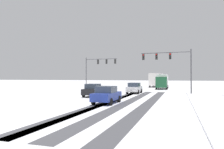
# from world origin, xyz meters

# --- Properties ---
(wheel_track_left_lane) EXTENTS (1.12, 29.13, 0.01)m
(wheel_track_left_lane) POSITION_xyz_m (3.52, 13.24, 0.00)
(wheel_track_left_lane) COLOR #4C4C51
(wheel_track_left_lane) RESTS_ON ground
(wheel_track_right_lane) EXTENTS (1.10, 29.13, 0.01)m
(wheel_track_right_lane) POSITION_xyz_m (5.60, 13.24, 0.00)
(wheel_track_right_lane) COLOR #4C4C51
(wheel_track_right_lane) RESTS_ON ground
(wheel_track_center) EXTENTS (0.70, 29.13, 0.01)m
(wheel_track_center) POSITION_xyz_m (1.78, 13.24, 0.00)
(wheel_track_center) COLOR #4C4C51
(wheel_track_center) RESTS_ON ground
(wheel_track_oncoming) EXTENTS (1.17, 29.13, 0.01)m
(wheel_track_oncoming) POSITION_xyz_m (1.57, 13.24, 0.00)
(wheel_track_oncoming) COLOR #4C4C51
(wheel_track_oncoming) RESTS_ON ground
(sidewalk_kerb_right) EXTENTS (4.00, 29.13, 0.12)m
(sidewalk_kerb_right) POSITION_xyz_m (11.38, 11.92, 0.06)
(sidewalk_kerb_right) COLOR white
(sidewalk_kerb_right) RESTS_ON ground
(traffic_signal_far_left) EXTENTS (6.80, 0.59, 6.50)m
(traffic_signal_far_left) POSITION_xyz_m (-7.27, 32.35, 4.81)
(traffic_signal_far_left) COLOR #47474C
(traffic_signal_far_left) RESTS_ON ground
(traffic_signal_near_right) EXTENTS (7.32, 0.53, 6.50)m
(traffic_signal_near_right) POSITION_xyz_m (7.05, 24.58, 4.83)
(traffic_signal_near_right) COLOR #47474C
(traffic_signal_near_right) RESTS_ON ground
(car_white_lead) EXTENTS (1.89, 4.13, 1.62)m
(car_white_lead) POSITION_xyz_m (1.88, 23.79, 0.82)
(car_white_lead) COLOR silver
(car_white_lead) RESTS_ON ground
(car_black_second) EXTENTS (2.02, 4.19, 1.62)m
(car_black_second) POSITION_xyz_m (-2.04, 17.12, 0.82)
(car_black_second) COLOR black
(car_black_second) RESTS_ON ground
(car_blue_third) EXTENTS (1.88, 4.12, 1.62)m
(car_blue_third) POSITION_xyz_m (1.87, 10.94, 0.82)
(car_blue_third) COLOR #233899
(car_blue_third) RESTS_ON ground
(bus_oncoming) EXTENTS (2.76, 11.03, 3.38)m
(bus_oncoming) POSITION_xyz_m (2.86, 47.48, 1.99)
(bus_oncoming) COLOR silver
(bus_oncoming) RESTS_ON ground
(box_truck_delivery) EXTENTS (2.37, 7.43, 3.02)m
(box_truck_delivery) POSITION_xyz_m (4.98, 37.77, 1.63)
(box_truck_delivery) COLOR #194C2D
(box_truck_delivery) RESTS_ON ground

